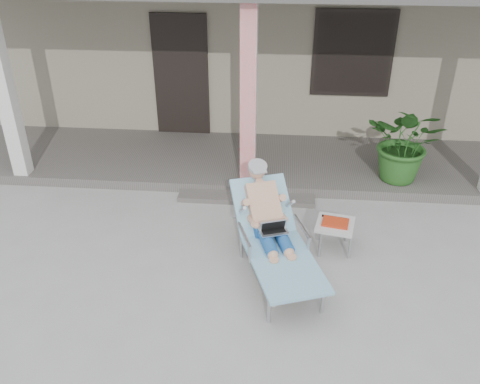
{
  "coord_description": "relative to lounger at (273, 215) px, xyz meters",
  "views": [
    {
      "loc": [
        0.46,
        -4.57,
        3.8
      ],
      "look_at": [
        0.02,
        0.6,
        0.85
      ],
      "focal_mm": 38.0,
      "sensor_mm": 36.0,
      "label": 1
    }
  ],
  "objects": [
    {
      "name": "house",
      "position": [
        -0.41,
        6.19,
        0.94
      ],
      "size": [
        10.4,
        5.4,
        3.3
      ],
      "color": "#9E957D",
      "rests_on": "ground"
    },
    {
      "name": "porch_step",
      "position": [
        -0.41,
        1.55,
        -0.69
      ],
      "size": [
        2.0,
        0.3,
        0.07
      ],
      "primitive_type": "cube",
      "color": "#605B56",
      "rests_on": "ground"
    },
    {
      "name": "lounger",
      "position": [
        0.0,
        0.0,
        0.0
      ],
      "size": [
        1.22,
        1.88,
        1.19
      ],
      "rotation": [
        0.0,
        0.0,
        0.33
      ],
      "color": "#B7B7BC",
      "rests_on": "ground"
    },
    {
      "name": "potted_palm",
      "position": [
        1.9,
        2.13,
        0.02
      ],
      "size": [
        1.38,
        1.31,
        1.21
      ],
      "primitive_type": "imported",
      "rotation": [
        0.0,
        0.0,
        -0.43
      ],
      "color": "#26591E",
      "rests_on": "porch_deck"
    },
    {
      "name": "ground",
      "position": [
        -0.41,
        -0.3,
        -0.73
      ],
      "size": [
        60.0,
        60.0,
        0.0
      ],
      "primitive_type": "plane",
      "color": "#9E9E99",
      "rests_on": "ground"
    },
    {
      "name": "porch_deck",
      "position": [
        -0.41,
        2.7,
        -0.66
      ],
      "size": [
        10.0,
        2.0,
        0.15
      ],
      "primitive_type": "cube",
      "color": "#605B56",
      "rests_on": "ground"
    },
    {
      "name": "side_table",
      "position": [
        0.77,
        0.44,
        -0.39
      ],
      "size": [
        0.53,
        0.53,
        0.41
      ],
      "rotation": [
        0.0,
        0.0,
        -0.2
      ],
      "color": "beige",
      "rests_on": "ground"
    }
  ]
}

